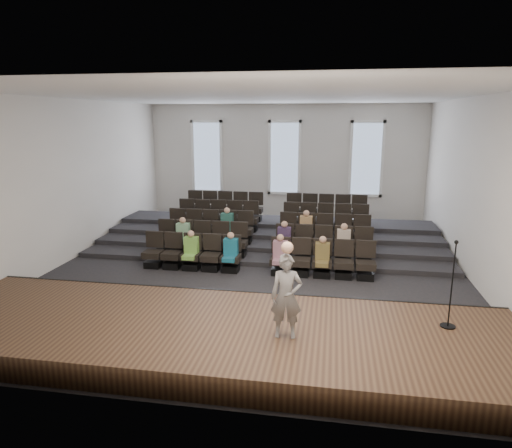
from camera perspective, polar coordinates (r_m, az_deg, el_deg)
The scene contains 14 objects.
ground at distance 13.93m, azimuth 0.31°, elevation -5.33°, with size 14.00×14.00×0.00m, color black.
ceiling at distance 13.23m, azimuth 0.34°, elevation 15.72°, with size 12.00×14.00×0.02m, color white.
wall_back at distance 20.27m, azimuth 3.59°, elevation 7.70°, with size 12.00×0.04×5.00m, color silver.
wall_front at distance 6.67m, azimuth -9.57°, elevation -3.74°, with size 12.00×0.04×5.00m, color silver.
wall_left at distance 15.51m, azimuth -22.29°, elevation 5.07°, with size 0.04×14.00×5.00m, color silver.
wall_right at distance 13.74m, azimuth 26.01°, elevation 3.80°, with size 0.04×14.00×5.00m, color silver.
stage at distance 9.22m, azimuth -5.02°, elevation -13.77°, with size 11.80×3.60×0.50m, color #4D3521.
stage_lip at distance 10.78m, azimuth -2.62°, elevation -9.60°, with size 11.80×0.06×0.52m, color black.
risers at distance 16.89m, azimuth 2.07°, elevation -1.33°, with size 11.80×4.80×0.60m.
seating_rows at distance 15.20m, azimuth 1.26°, elevation -1.07°, with size 6.80×4.70×1.67m.
windows at distance 20.18m, azimuth 3.58°, elevation 8.25°, with size 8.44×0.10×3.24m.
audience at distance 13.90m, azimuth 0.79°, elevation -1.95°, with size 5.45×2.64×1.10m.
speaker at distance 8.32m, azimuth 3.82°, elevation -9.03°, with size 0.57×0.37×1.56m, color slate.
mic_stand at distance 9.52m, azimuth 23.11°, elevation -8.92°, with size 0.29×0.29×1.72m.
Camera 1 is at (2.15, -13.04, 4.42)m, focal length 32.00 mm.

